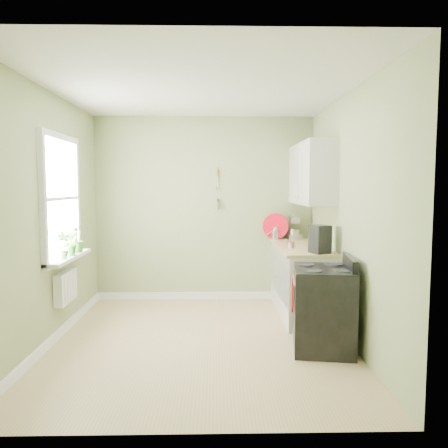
{
  "coord_description": "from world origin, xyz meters",
  "views": [
    {
      "loc": [
        0.15,
        -4.65,
        1.69
      ],
      "look_at": [
        0.27,
        0.55,
        1.24
      ],
      "focal_mm": 35.0,
      "sensor_mm": 36.0,
      "label": 1
    }
  ],
  "objects_px": {
    "stove": "(323,308)",
    "coffee_maker": "(320,240)",
    "stand_mixer": "(294,228)",
    "kettle": "(275,233)"
  },
  "relations": [
    {
      "from": "kettle",
      "to": "coffee_maker",
      "type": "height_order",
      "value": "coffee_maker"
    },
    {
      "from": "stand_mixer",
      "to": "coffee_maker",
      "type": "xyz_separation_m",
      "value": [
        0.05,
        -1.38,
        0.0
      ]
    },
    {
      "from": "stand_mixer",
      "to": "coffee_maker",
      "type": "distance_m",
      "value": 1.38
    },
    {
      "from": "kettle",
      "to": "coffee_maker",
      "type": "xyz_separation_m",
      "value": [
        0.33,
        -1.36,
        0.06
      ]
    },
    {
      "from": "stand_mixer",
      "to": "kettle",
      "type": "distance_m",
      "value": 0.28
    },
    {
      "from": "kettle",
      "to": "coffee_maker",
      "type": "bearing_deg",
      "value": -76.5
    },
    {
      "from": "stand_mixer",
      "to": "coffee_maker",
      "type": "height_order",
      "value": "stand_mixer"
    },
    {
      "from": "stand_mixer",
      "to": "stove",
      "type": "bearing_deg",
      "value": -91.34
    },
    {
      "from": "stove",
      "to": "kettle",
      "type": "height_order",
      "value": "kettle"
    },
    {
      "from": "stove",
      "to": "coffee_maker",
      "type": "relative_size",
      "value": 2.96
    }
  ]
}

